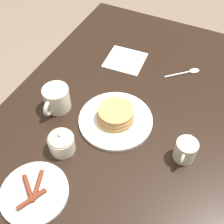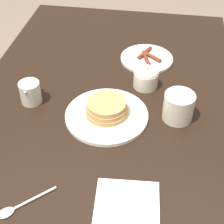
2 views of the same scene
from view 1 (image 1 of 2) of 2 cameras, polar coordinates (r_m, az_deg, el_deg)
name	(u,v)px [view 1 (image 1 of 2)]	position (r m, az deg, el deg)	size (l,w,h in m)	color
ground_plane	(115,211)	(1.63, 0.71, -19.43)	(8.00, 8.00, 0.00)	#7A6651
dining_table	(117,148)	(1.06, 1.04, -7.31)	(1.45, 0.87, 0.75)	black
pancake_plate	(116,117)	(0.97, 0.75, -1.08)	(0.26, 0.26, 0.06)	white
side_plate_bacon	(34,192)	(0.87, -15.55, -15.46)	(0.20, 0.20, 0.02)	silver
coffee_mug	(56,99)	(1.01, -11.24, 2.64)	(0.12, 0.09, 0.09)	beige
creamer_pitcher	(186,150)	(0.90, 14.73, -7.44)	(0.10, 0.07, 0.08)	beige
sugar_bowl	(61,142)	(0.90, -10.26, -5.99)	(0.08, 0.08, 0.08)	beige
napkin	(125,60)	(1.21, 2.71, 10.45)	(0.16, 0.17, 0.01)	white
spoon	(188,72)	(1.19, 15.25, 7.86)	(0.12, 0.13, 0.01)	silver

